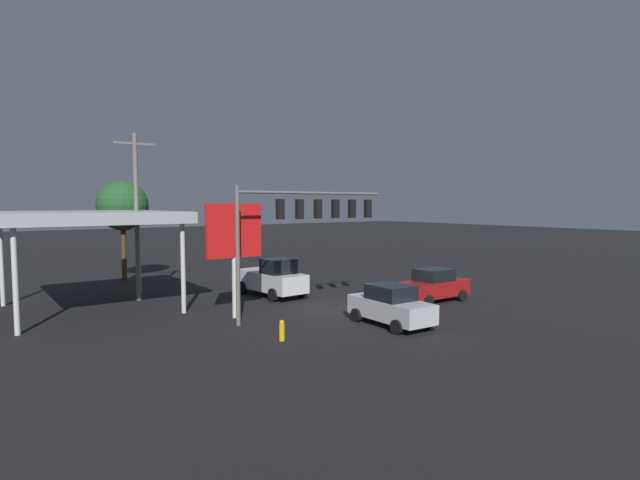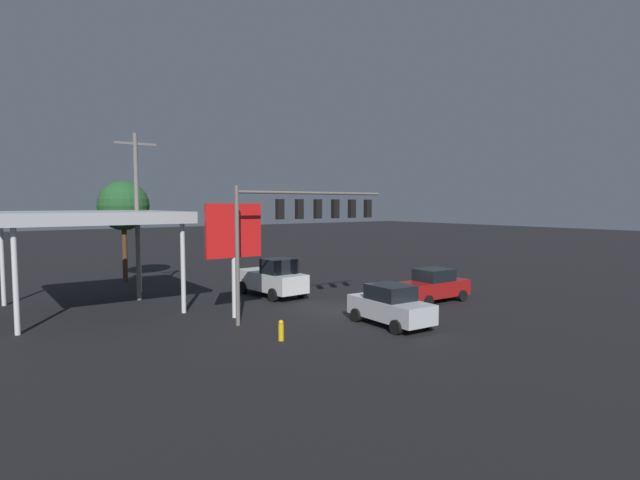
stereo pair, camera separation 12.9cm
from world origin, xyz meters
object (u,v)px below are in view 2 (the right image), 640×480
(traffic_signal_assembly, at_px, (307,216))
(street_tree, at_px, (123,206))
(fire_hydrant, at_px, (281,330))
(price_sign, at_px, (234,235))
(utility_pole, at_px, (137,213))
(sedan_waiting, at_px, (434,285))
(sedan_far, at_px, (390,305))
(pickup_parked, at_px, (273,278))

(traffic_signal_assembly, bearing_deg, street_tree, -74.54)
(fire_hydrant, bearing_deg, price_sign, -93.92)
(price_sign, bearing_deg, fire_hydrant, 86.08)
(street_tree, relative_size, fire_hydrant, 8.42)
(traffic_signal_assembly, bearing_deg, fire_hydrant, 42.97)
(utility_pole, distance_m, street_tree, 7.91)
(traffic_signal_assembly, relative_size, sedan_waiting, 2.02)
(utility_pole, relative_size, sedan_waiting, 2.22)
(sedan_far, bearing_deg, price_sign, -135.42)
(utility_pole, height_order, fire_hydrant, utility_pole)
(sedan_far, bearing_deg, street_tree, -160.32)
(sedan_waiting, distance_m, pickup_parked, 9.77)
(sedan_far, distance_m, street_tree, 22.54)
(utility_pole, height_order, price_sign, utility_pole)
(traffic_signal_assembly, bearing_deg, sedan_waiting, 168.69)
(pickup_parked, relative_size, sedan_far, 1.19)
(fire_hydrant, bearing_deg, street_tree, -87.38)
(price_sign, height_order, fire_hydrant, price_sign)
(price_sign, relative_size, sedan_far, 1.28)
(utility_pole, bearing_deg, price_sign, 108.71)
(utility_pole, height_order, sedan_waiting, utility_pole)
(sedan_waiting, bearing_deg, utility_pole, -36.48)
(street_tree, distance_m, fire_hydrant, 20.98)
(price_sign, bearing_deg, street_tree, -85.24)
(sedan_waiting, bearing_deg, pickup_parked, -45.15)
(fire_hydrant, bearing_deg, utility_pole, -80.05)
(price_sign, relative_size, pickup_parked, 1.08)
(traffic_signal_assembly, height_order, street_tree, street_tree)
(utility_pole, relative_size, street_tree, 1.33)
(price_sign, distance_m, fire_hydrant, 6.27)
(utility_pole, distance_m, sedan_waiting, 17.96)
(sedan_waiting, bearing_deg, price_sign, -14.44)
(utility_pole, bearing_deg, traffic_signal_assembly, 123.24)
(street_tree, bearing_deg, utility_pole, 80.78)
(price_sign, xyz_separation_m, pickup_parked, (-4.54, -3.92, -3.06))
(sedan_waiting, bearing_deg, traffic_signal_assembly, -10.27)
(sedan_waiting, height_order, pickup_parked, pickup_parked)
(pickup_parked, height_order, sedan_far, pickup_parked)
(sedan_waiting, xyz_separation_m, sedan_far, (6.09, 2.66, 0.00))
(sedan_waiting, relative_size, street_tree, 0.60)
(price_sign, bearing_deg, traffic_signal_assembly, 155.46)
(street_tree, bearing_deg, traffic_signal_assembly, 105.46)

